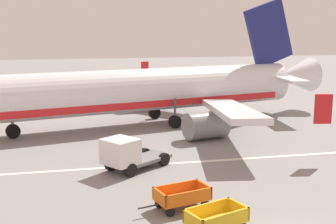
% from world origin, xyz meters
% --- Properties ---
extents(apron_stripe, '(120.00, 0.36, 0.01)m').
position_xyz_m(apron_stripe, '(0.00, 11.76, 0.01)').
color(apron_stripe, silver).
rests_on(apron_stripe, ground).
extents(airplane, '(37.34, 30.22, 11.34)m').
position_xyz_m(airplane, '(-2.56, 23.44, 3.05)').
color(airplane, silver).
rests_on(airplane, ground).
extents(baggage_cart_fourth_in_row, '(3.59, 2.18, 1.07)m').
position_xyz_m(baggage_cart_fourth_in_row, '(-3.45, 1.97, 0.60)').
color(baggage_cart_fourth_in_row, gold).
rests_on(baggage_cart_fourth_in_row, ground).
extents(baggage_cart_far_end, '(3.62, 2.01, 1.07)m').
position_xyz_m(baggage_cart_far_end, '(-4.24, 4.71, 0.60)').
color(baggage_cart_far_end, orange).
rests_on(baggage_cart_far_end, ground).
extents(service_truck_beside_carts, '(4.66, 4.10, 2.10)m').
position_xyz_m(service_truck_beside_carts, '(-6.13, 10.80, 1.10)').
color(service_truck_beside_carts, slate).
rests_on(service_truck_beside_carts, ground).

